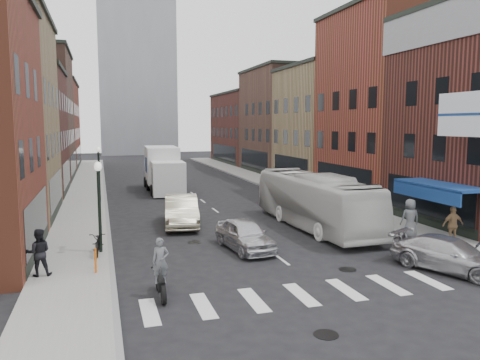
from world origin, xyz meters
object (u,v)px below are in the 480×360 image
at_px(billboard_sign, 464,116).
at_px(box_truck, 163,170).
at_px(curb_car, 450,255).
at_px(ped_right_b, 453,225).
at_px(motorcycle_rider, 161,270).
at_px(parked_bicycle, 98,242).
at_px(bike_rack, 96,260).
at_px(streetlamp_far, 99,164).
at_px(ped_left_solo, 39,252).
at_px(streetlamp_near, 99,190).
at_px(sedan_left_far, 181,211).
at_px(ped_right_c, 410,218).
at_px(transit_bus, 314,201).
at_px(sedan_left_near, 245,235).

bearing_deg(billboard_sign, box_truck, 115.45).
height_order(box_truck, curb_car, box_truck).
bearing_deg(ped_right_b, motorcycle_rider, 18.39).
bearing_deg(parked_bicycle, bike_rack, -89.46).
bearing_deg(streetlamp_far, bike_rack, -90.69).
height_order(ped_left_solo, ped_right_b, ped_left_solo).
bearing_deg(streetlamp_near, sedan_left_far, 48.23).
xyz_separation_m(streetlamp_far, ped_right_c, (14.80, -15.60, -1.80)).
relative_size(streetlamp_near, transit_bus, 0.38).
height_order(transit_bus, sedan_left_near, transit_bus).
relative_size(motorcycle_rider, parked_bicycle, 1.08).
bearing_deg(ped_right_b, streetlamp_far, -39.44).
relative_size(box_truck, sedan_left_near, 2.11).
bearing_deg(box_truck, sedan_left_far, -91.06).
bearing_deg(sedan_left_near, motorcycle_rider, -139.21).
bearing_deg(billboard_sign, curb_car, -135.19).
bearing_deg(sedan_left_far, billboard_sign, -28.48).
bearing_deg(sedan_left_far, box_truck, 94.24).
relative_size(streetlamp_far, bike_rack, 5.14).
relative_size(parked_bicycle, ped_right_c, 0.98).
distance_m(motorcycle_rider, ped_right_b, 14.30).
bearing_deg(billboard_sign, streetlamp_far, 132.41).
xyz_separation_m(curb_car, parked_bicycle, (-13.24, 6.06, -0.02)).
bearing_deg(ped_right_c, curb_car, 79.70).
bearing_deg(box_truck, ped_right_c, -62.80).
bearing_deg(ped_right_c, streetlamp_near, 2.86).
distance_m(sedan_left_far, parked_bicycle, 6.91).
relative_size(streetlamp_near, ped_right_c, 2.14).
distance_m(parked_bicycle, ped_right_b, 16.33).
bearing_deg(ped_right_b, ped_right_c, -46.99).
relative_size(motorcycle_rider, ped_right_b, 1.15).
height_order(box_truck, sedan_left_near, box_truck).
bearing_deg(sedan_left_near, billboard_sign, -21.32).
height_order(bike_rack, motorcycle_rider, motorcycle_rider).
relative_size(streetlamp_near, motorcycle_rider, 2.02).
xyz_separation_m(motorcycle_rider, ped_right_c, (12.90, 4.27, 0.16)).
bearing_deg(ped_right_c, sedan_left_near, 4.98).
bearing_deg(motorcycle_rider, ped_left_solo, 145.91).
bearing_deg(transit_bus, billboard_sign, -53.20).
height_order(motorcycle_rider, ped_right_b, motorcycle_rider).
relative_size(box_truck, ped_left_solo, 4.94).
bearing_deg(streetlamp_near, transit_bus, 11.48).
height_order(sedan_left_near, sedan_left_far, sedan_left_far).
distance_m(streetlamp_far, sedan_left_far, 10.28).
bearing_deg(ped_left_solo, ped_right_c, -177.51).
height_order(streetlamp_far, ped_right_c, streetlamp_far).
bearing_deg(billboard_sign, streetlamp_near, 167.65).
relative_size(motorcycle_rider, sedan_left_far, 0.39).
relative_size(bike_rack, motorcycle_rider, 0.39).
height_order(streetlamp_far, curb_car, streetlamp_far).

